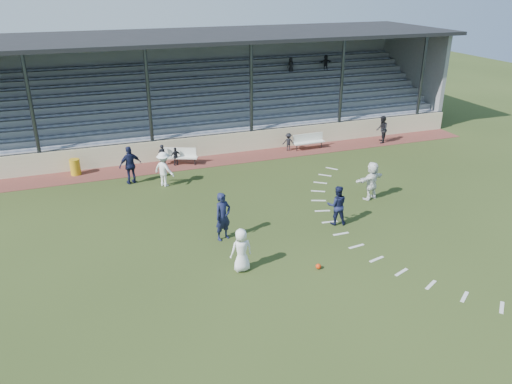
% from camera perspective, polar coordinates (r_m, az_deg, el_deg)
% --- Properties ---
extents(ground, '(90.00, 90.00, 0.00)m').
position_cam_1_polar(ground, '(19.93, 2.45, -6.12)').
color(ground, '#2A3917').
rests_on(ground, ground).
extents(cinder_track, '(34.00, 2.00, 0.02)m').
position_cam_1_polar(cinder_track, '(29.05, -5.36, 3.54)').
color(cinder_track, '#5D2A25').
rests_on(cinder_track, ground).
extents(retaining_wall, '(34.00, 0.18, 1.20)m').
position_cam_1_polar(retaining_wall, '(29.83, -5.93, 5.24)').
color(retaining_wall, beige).
rests_on(retaining_wall, ground).
extents(bench_left, '(1.99, 1.23, 0.95)m').
position_cam_1_polar(bench_left, '(28.59, -8.78, 4.25)').
color(bench_left, silver).
rests_on(bench_left, cinder_track).
extents(bench_right, '(2.01, 0.51, 0.95)m').
position_cam_1_polar(bench_right, '(31.05, 6.03, 5.94)').
color(bench_right, silver).
rests_on(bench_right, cinder_track).
extents(trash_bin, '(0.54, 0.54, 0.86)m').
position_cam_1_polar(trash_bin, '(28.45, -19.96, 2.71)').
color(trash_bin, '#C29416').
rests_on(trash_bin, cinder_track).
extents(football, '(0.20, 0.20, 0.20)m').
position_cam_1_polar(football, '(18.51, 7.14, -8.43)').
color(football, red).
rests_on(football, ground).
extents(player_white_lead, '(0.84, 0.58, 1.65)m').
position_cam_1_polar(player_white_lead, '(17.95, -1.68, -6.65)').
color(player_white_lead, white).
rests_on(player_white_lead, ground).
extents(player_navy_lead, '(0.86, 0.72, 2.01)m').
position_cam_1_polar(player_navy_lead, '(19.98, -3.80, -2.81)').
color(player_navy_lead, '#151939').
rests_on(player_navy_lead, ground).
extents(player_navy_mid, '(1.01, 0.89, 1.76)m').
position_cam_1_polar(player_navy_mid, '(21.49, 9.24, -1.50)').
color(player_navy_mid, '#151939').
rests_on(player_navy_mid, ground).
extents(player_white_wing, '(1.26, 1.32, 1.80)m').
position_cam_1_polar(player_white_wing, '(25.59, -10.48, 2.58)').
color(player_white_wing, white).
rests_on(player_white_wing, ground).
extents(player_navy_wing, '(1.25, 0.76, 1.99)m').
position_cam_1_polar(player_navy_wing, '(26.24, -14.16, 3.00)').
color(player_navy_wing, '#151939').
rests_on(player_navy_wing, ground).
extents(player_white_back, '(1.81, 1.00, 1.86)m').
position_cam_1_polar(player_white_back, '(24.28, 13.07, 1.28)').
color(player_white_back, white).
rests_on(player_white_back, ground).
extents(official, '(0.99, 1.06, 1.73)m').
position_cam_1_polar(official, '(33.00, 14.19, 6.95)').
color(official, black).
rests_on(official, cinder_track).
extents(sub_left_near, '(0.51, 0.42, 1.21)m').
position_cam_1_polar(sub_left_near, '(28.57, -10.69, 4.19)').
color(sub_left_near, black).
rests_on(sub_left_near, cinder_track).
extents(sub_left_far, '(0.65, 0.37, 1.04)m').
position_cam_1_polar(sub_left_far, '(28.45, -9.16, 4.04)').
color(sub_left_far, black).
rests_on(sub_left_far, cinder_track).
extents(sub_right, '(0.80, 0.62, 1.09)m').
position_cam_1_polar(sub_right, '(30.64, 3.73, 5.75)').
color(sub_right, black).
rests_on(sub_right, cinder_track).
extents(grandstand, '(34.60, 9.00, 6.61)m').
position_cam_1_polar(grandstand, '(33.84, -8.04, 10.13)').
color(grandstand, gray).
rests_on(grandstand, ground).
extents(penalty_arc, '(3.89, 14.63, 0.01)m').
position_cam_1_polar(penalty_arc, '(21.66, 12.63, -4.15)').
color(penalty_arc, silver).
rests_on(penalty_arc, ground).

